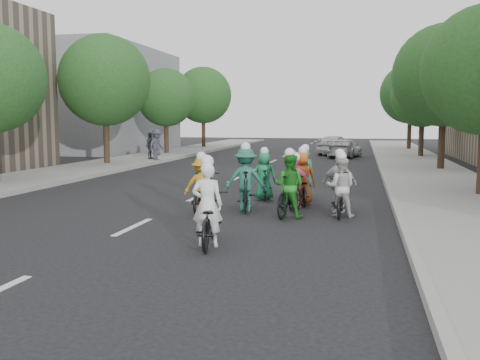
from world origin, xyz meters
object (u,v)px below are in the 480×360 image
(cyclist_8, at_px, (339,190))
(spectator_2, at_px, (157,143))
(cyclist_1, at_px, (289,191))
(follow_car_lead, at_px, (345,148))
(follow_car_trail, at_px, (334,145))
(spectator_1, at_px, (150,146))
(cyclist_4, at_px, (303,184))
(cyclist_2, at_px, (202,190))
(cyclist_7, at_px, (246,184))
(cyclist_9, at_px, (264,180))
(cyclist_3, at_px, (296,187))
(cyclist_0, at_px, (208,216))
(cyclist_6, at_px, (341,193))
(cyclist_5, at_px, (305,180))
(spectator_0, at_px, (157,145))

(cyclist_8, height_order, spectator_2, cyclist_8)
(cyclist_1, xyz_separation_m, follow_car_lead, (0.69, 22.14, -0.08))
(cyclist_1, bearing_deg, follow_car_trail, -77.95)
(spectator_1, bearing_deg, cyclist_4, -138.29)
(cyclist_2, bearing_deg, follow_car_lead, -100.84)
(cyclist_7, bearing_deg, cyclist_2, 15.54)
(cyclist_4, bearing_deg, cyclist_9, -39.19)
(cyclist_3, height_order, follow_car_trail, cyclist_3)
(cyclist_1, distance_m, cyclist_4, 2.06)
(cyclist_2, distance_m, spectator_2, 20.91)
(cyclist_0, height_order, cyclist_9, cyclist_0)
(cyclist_3, bearing_deg, cyclist_6, 146.96)
(cyclist_0, distance_m, cyclist_8, 5.02)
(cyclist_5, distance_m, spectator_2, 19.35)
(cyclist_2, distance_m, cyclist_3, 2.67)
(cyclist_2, distance_m, cyclist_9, 2.91)
(cyclist_0, xyz_separation_m, cyclist_1, (1.14, 3.45, 0.08))
(follow_car_lead, relative_size, follow_car_trail, 0.96)
(follow_car_trail, bearing_deg, cyclist_9, 98.60)
(cyclist_9, xyz_separation_m, follow_car_trail, (1.01, 22.01, 0.11))
(cyclist_8, height_order, spectator_0, spectator_0)
(cyclist_4, xyz_separation_m, cyclist_9, (-1.25, 0.69, 0.01))
(cyclist_1, relative_size, cyclist_3, 1.12)
(cyclist_0, relative_size, cyclist_3, 1.20)
(spectator_1, bearing_deg, cyclist_2, -148.42)
(cyclist_4, height_order, cyclist_9, cyclist_4)
(cyclist_1, distance_m, cyclist_7, 1.41)
(follow_car_lead, xyz_separation_m, spectator_0, (-10.36, -6.86, 0.45))
(cyclist_7, height_order, spectator_0, spectator_0)
(cyclist_4, height_order, spectator_0, spectator_0)
(spectator_0, bearing_deg, cyclist_2, -137.77)
(cyclist_6, relative_size, cyclist_8, 1.02)
(cyclist_8, distance_m, spectator_1, 18.96)
(cyclist_4, relative_size, cyclist_7, 0.97)
(cyclist_6, distance_m, cyclist_7, 2.55)
(cyclist_6, bearing_deg, cyclist_5, -65.74)
(cyclist_9, bearing_deg, cyclist_5, -166.51)
(cyclist_8, bearing_deg, cyclist_9, -35.42)
(cyclist_4, distance_m, follow_car_trail, 22.70)
(cyclist_2, height_order, cyclist_3, cyclist_2)
(cyclist_4, relative_size, cyclist_6, 1.05)
(cyclist_1, height_order, cyclist_2, cyclist_1)
(spectator_2, bearing_deg, cyclist_6, -142.86)
(spectator_1, bearing_deg, spectator_0, -131.83)
(cyclist_0, xyz_separation_m, cyclist_4, (1.25, 5.51, 0.00))
(cyclist_1, xyz_separation_m, cyclist_3, (-0.02, 1.41, -0.08))
(cyclist_5, xyz_separation_m, spectator_2, (-11.21, 15.76, 0.33))
(cyclist_7, bearing_deg, follow_car_lead, -105.24)
(follow_car_trail, bearing_deg, cyclist_1, 101.53)
(cyclist_8, distance_m, follow_car_trail, 23.81)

